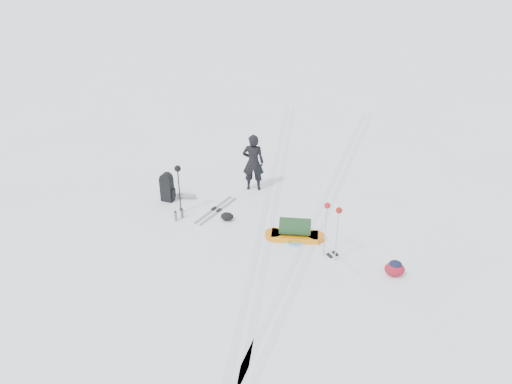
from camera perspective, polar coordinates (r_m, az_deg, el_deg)
ground at (r=11.86m, az=1.12°, el=-4.29°), size 200.00×200.00×0.00m
ski_tracks at (r=12.52m, az=4.60°, el=-2.45°), size 3.38×17.97×0.01m
skier at (r=13.30m, az=-0.32°, el=3.40°), size 0.61×0.43×1.59m
pulk_sled at (r=11.45m, az=4.46°, el=-4.49°), size 1.40×0.54×0.53m
expedition_rucksack at (r=13.11m, az=-9.87°, el=0.47°), size 0.86×0.42×0.79m
ski_poles_black at (r=12.16m, az=-8.90°, el=2.00°), size 0.16×0.17×1.31m
ski_poles_silver at (r=10.41m, az=8.75°, el=-2.53°), size 0.38×0.28×1.32m
touring_skis_grey at (r=12.65m, az=-4.56°, el=-2.06°), size 0.75×1.56×0.06m
touring_skis_white at (r=11.08m, az=8.72°, el=-7.17°), size 1.20×1.34×0.06m
rope_coil at (r=11.46m, az=4.47°, el=-5.51°), size 0.55×0.55×0.05m
small_daypack at (r=10.70m, az=15.57°, el=-8.40°), size 0.45×0.37×0.35m
thermos_pair at (r=12.34m, az=-8.81°, el=-2.58°), size 0.18×0.25×0.26m
stuff_sack at (r=12.19m, az=-3.32°, el=-2.81°), size 0.39×0.34×0.20m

